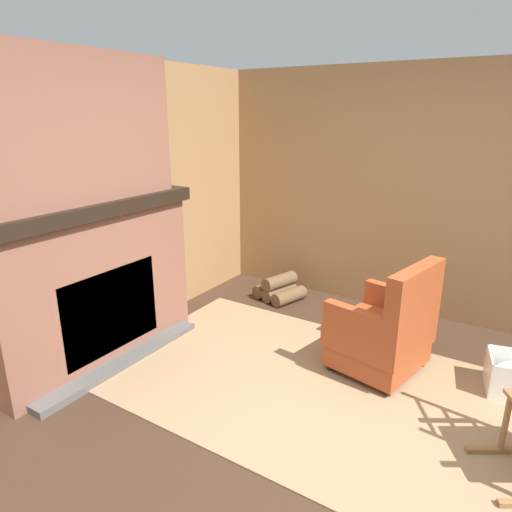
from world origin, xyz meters
TOP-DOWN VIEW (x-y plane):
  - ground_plane at (0.00, 0.00)m, footprint 14.00×14.00m
  - wood_panel_wall_left at (-2.39, 0.00)m, footprint 0.06×5.32m
  - wood_panel_wall_back at (0.03, 2.39)m, footprint 5.32×0.09m
  - fireplace_hearth at (-2.17, 0.00)m, footprint 0.57×1.91m
  - chimney_breast at (-2.18, 0.00)m, footprint 0.32×1.59m
  - area_rug at (-0.37, 0.56)m, footprint 3.44×1.98m
  - armchair at (-0.08, 1.06)m, footprint 0.77×0.81m
  - firewood_stack at (-1.53, 1.92)m, footprint 0.56×0.53m
  - oil_lamp_vase at (-2.22, -0.45)m, footprint 0.11×0.11m
  - storage_case at (-2.22, 0.33)m, footprint 0.13×0.24m
  - decorative_plate_on_mantel at (-2.24, -0.02)m, footprint 0.06×0.24m

SIDE VIEW (x-z plane):
  - ground_plane at x=0.00m, z-range 0.00..0.00m
  - area_rug at x=-0.37m, z-range 0.00..0.01m
  - firewood_stack at x=-1.53m, z-range -0.03..0.25m
  - armchair at x=-0.08m, z-range -0.12..0.82m
  - fireplace_hearth at x=-2.17m, z-range -0.01..1.35m
  - wood_panel_wall_left at x=-2.39m, z-range 0.00..2.47m
  - wood_panel_wall_back at x=0.03m, z-range 0.00..2.47m
  - storage_case at x=-2.22m, z-range 1.36..1.48m
  - oil_lamp_vase at x=-2.22m, z-range 1.31..1.60m
  - decorative_plate_on_mantel at x=-2.24m, z-range 1.35..1.59m
  - chimney_breast at x=-2.18m, z-range 1.36..2.45m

